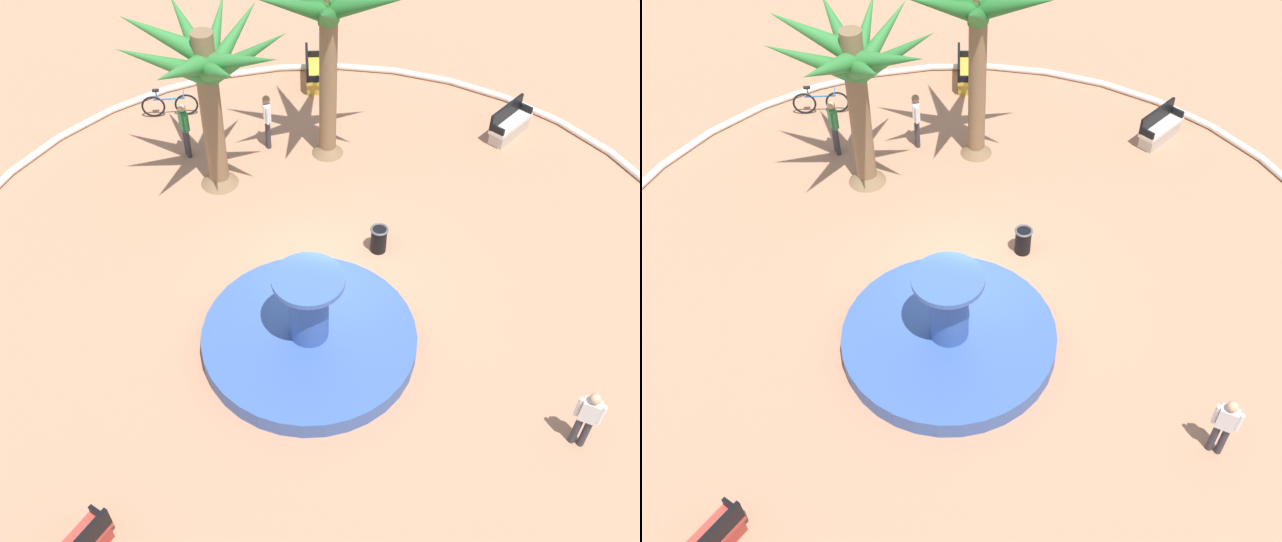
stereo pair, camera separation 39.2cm
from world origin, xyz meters
TOP-DOWN VIEW (x-y plane):
  - ground_plane at (0.00, 0.00)m, footprint 80.00×80.00m
  - plaza_curb at (0.00, 0.00)m, footprint 19.58×19.58m
  - fountain at (-0.13, 1.97)m, footprint 4.77×4.77m
  - palm_tree_near_fountain at (1.12, -5.02)m, footprint 4.52×4.38m
  - palm_tree_by_curb at (3.69, -2.99)m, footprint 4.58×4.46m
  - bench_east at (2.44, -8.49)m, footprint 0.92×1.68m
  - bench_west at (-3.90, -7.10)m, footprint 1.21×1.64m
  - trash_bin at (-1.06, -1.41)m, footprint 0.46×0.46m
  - bicycle_red_frame at (6.22, -5.67)m, footprint 1.64×0.69m
  - person_cyclist_helmet at (2.87, -4.92)m, footprint 0.32×0.49m
  - person_cyclist_photo at (4.99, -3.95)m, footprint 0.38×0.42m
  - person_pedestrian_stroll at (-5.97, 3.08)m, footprint 0.52×0.26m

SIDE VIEW (x-z plane):
  - ground_plane at x=0.00m, z-range 0.00..0.00m
  - plaza_curb at x=0.00m, z-range 0.00..0.20m
  - fountain at x=-0.13m, z-range -0.79..1.43m
  - bench_east at x=2.44m, z-range -0.15..0.85m
  - bench_west at x=-3.90m, z-range -0.15..0.85m
  - bicycle_red_frame at x=6.22m, z-range -0.09..0.86m
  - trash_bin at x=-1.06m, z-range 0.02..0.75m
  - person_pedestrian_stroll at x=-5.97m, z-range 0.10..1.75m
  - person_cyclist_helmet at x=2.87m, z-range 0.10..1.80m
  - person_cyclist_photo at x=4.99m, z-range 0.10..1.81m
  - palm_tree_by_curb at x=3.69m, z-range 1.11..5.92m
  - palm_tree_near_fountain at x=1.12m, z-range 1.36..6.93m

